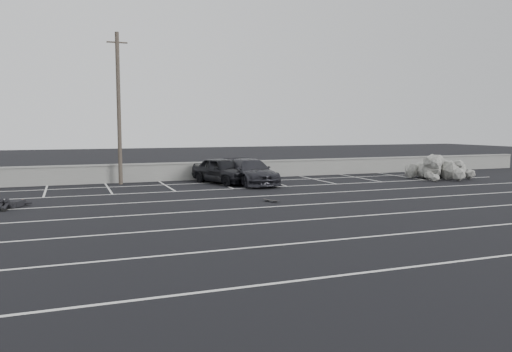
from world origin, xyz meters
name	(u,v)px	position (x,y,z in m)	size (l,w,h in m)	color
ground	(289,221)	(0.00, 0.00, 0.00)	(120.00, 120.00, 0.00)	black
seawall	(192,171)	(0.00, 14.00, 0.55)	(50.00, 0.45, 1.06)	gray
stall_lines	(244,203)	(-0.08, 4.41, 0.00)	(36.00, 20.05, 0.01)	silver
car_left	(223,170)	(1.20, 11.62, 0.73)	(1.72, 4.28, 1.46)	black
car_right	(251,172)	(2.48, 10.57, 0.69)	(1.95, 4.79, 1.39)	#24242A
utility_pole	(119,108)	(-4.21, 13.20, 4.17)	(1.10, 0.22, 8.24)	#4C4238
trash_bin	(243,173)	(2.91, 13.06, 0.43)	(0.66, 0.66, 0.84)	#242426
riprap_pile	(436,171)	(14.14, 9.38, 0.47)	(3.93, 3.62, 1.27)	#A3A198
person	(16,201)	(-8.89, 6.61, 0.23)	(1.76, 2.49, 0.46)	black
skateboard	(271,200)	(1.06, 4.19, 0.06)	(0.44, 0.69, 0.08)	black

